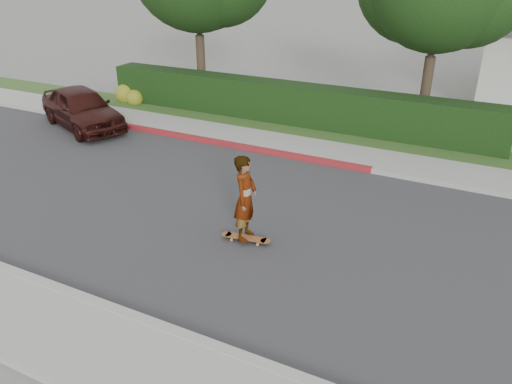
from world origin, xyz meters
TOP-DOWN VIEW (x-y plane):
  - ground at (0.00, 0.00)m, footprint 120.00×120.00m
  - road at (0.00, 0.00)m, footprint 60.00×8.00m
  - curb_near at (0.00, -4.10)m, footprint 60.00×0.20m
  - sidewalk_near at (0.00, -5.00)m, footprint 60.00×1.60m
  - curb_far at (0.00, 4.10)m, footprint 60.00×0.20m
  - curb_red_section at (-5.00, 4.10)m, footprint 12.00×0.21m
  - sidewalk_far at (0.00, 5.00)m, footprint 60.00×1.60m
  - planting_strip at (0.00, 6.60)m, footprint 60.00×1.60m
  - hedge at (-3.00, 7.20)m, footprint 15.00×1.00m
  - flowering_shrub at (-10.01, 6.74)m, footprint 1.40×1.00m
  - skateboard at (-0.49, -0.90)m, footprint 1.15×0.38m
  - skateboarder at (-0.49, -0.90)m, footprint 0.54×0.75m
  - car_maroon at (-9.41, 3.50)m, footprint 4.59×3.26m

SIDE VIEW (x-z plane):
  - ground at x=0.00m, z-range 0.00..0.00m
  - road at x=0.00m, z-range 0.00..0.01m
  - planting_strip at x=0.00m, z-range 0.00..0.10m
  - sidewalk_near at x=0.00m, z-range 0.00..0.12m
  - sidewalk_far at x=0.00m, z-range 0.00..0.12m
  - curb_near at x=0.00m, z-range 0.00..0.15m
  - curb_far at x=0.00m, z-range 0.00..0.15m
  - curb_red_section at x=-5.00m, z-range 0.00..0.15m
  - skateboard at x=-0.49m, z-range 0.05..0.15m
  - flowering_shrub at x=-10.01m, z-range -0.12..0.78m
  - car_maroon at x=-9.41m, z-range 0.00..1.45m
  - hedge at x=-3.00m, z-range 0.00..1.50m
  - skateboarder at x=-0.49m, z-range 0.11..2.03m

